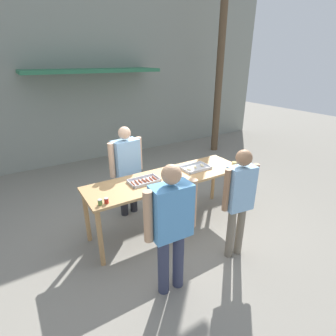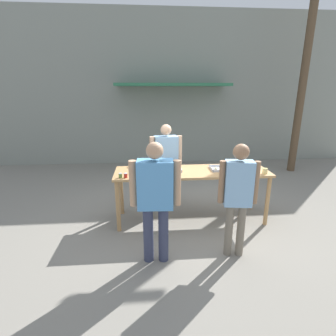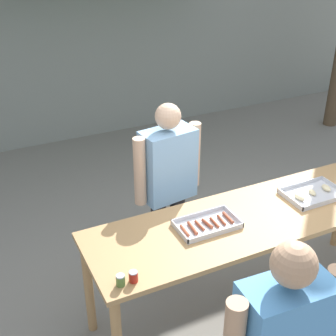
% 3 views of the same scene
% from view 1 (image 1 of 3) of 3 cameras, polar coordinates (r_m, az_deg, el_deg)
% --- Properties ---
extents(ground_plane, '(24.00, 24.00, 0.00)m').
position_cam_1_polar(ground_plane, '(4.64, -0.00, -12.31)').
color(ground_plane, gray).
extents(building_facade_back, '(12.00, 1.11, 4.50)m').
position_cam_1_polar(building_facade_back, '(7.49, -17.26, 18.62)').
color(building_facade_back, gray).
rests_on(building_facade_back, ground).
extents(serving_table, '(2.66, 0.77, 0.92)m').
position_cam_1_polar(serving_table, '(4.23, -0.00, -3.14)').
color(serving_table, tan).
rests_on(serving_table, ground).
extents(food_tray_sausages, '(0.46, 0.27, 0.04)m').
position_cam_1_polar(food_tray_sausages, '(4.02, -5.27, -2.86)').
color(food_tray_sausages, silver).
rests_on(food_tray_sausages, serving_table).
extents(food_tray_buns, '(0.47, 0.32, 0.05)m').
position_cam_1_polar(food_tray_buns, '(4.51, 6.02, 0.04)').
color(food_tray_buns, silver).
rests_on(food_tray_buns, serving_table).
extents(condiment_jar_mustard, '(0.06, 0.06, 0.08)m').
position_cam_1_polar(condiment_jar_mustard, '(3.50, -14.58, -7.20)').
color(condiment_jar_mustard, '#567A38').
rests_on(condiment_jar_mustard, serving_table).
extents(condiment_jar_ketchup, '(0.06, 0.06, 0.08)m').
position_cam_1_polar(condiment_jar_ketchup, '(3.52, -13.28, -6.91)').
color(condiment_jar_ketchup, '#B22319').
rests_on(condiment_jar_ketchup, serving_table).
extents(beer_cup, '(0.08, 0.08, 0.09)m').
position_cam_1_polar(beer_cup, '(4.68, 14.20, 0.76)').
color(beer_cup, '#DBC67A').
rests_on(beer_cup, serving_table).
extents(person_server_behind_table, '(0.64, 0.31, 1.64)m').
position_cam_1_polar(person_server_behind_table, '(4.60, -9.04, 0.72)').
color(person_server_behind_table, '#232328').
rests_on(person_server_behind_table, ground).
extents(person_customer_holding_hotdog, '(0.66, 0.27, 1.67)m').
position_cam_1_polar(person_customer_holding_hotdog, '(2.98, 0.69, -11.56)').
color(person_customer_holding_hotdog, '#333851').
rests_on(person_customer_holding_hotdog, ground).
extents(person_customer_with_cup, '(0.52, 0.25, 1.62)m').
position_cam_1_polar(person_customer_with_cup, '(3.64, 15.30, -5.80)').
color(person_customer_with_cup, '#756B5B').
rests_on(person_customer_with_cup, ground).
extents(utility_pole, '(1.10, 0.21, 5.88)m').
position_cam_1_polar(utility_pole, '(8.05, 11.56, 24.91)').
color(utility_pole, brown).
rests_on(utility_pole, ground).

